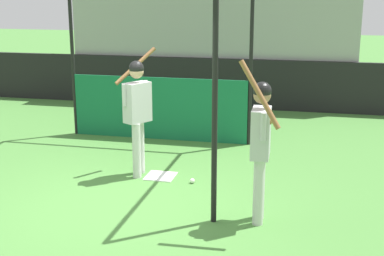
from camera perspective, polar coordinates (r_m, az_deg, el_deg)
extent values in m
plane|color=#477F38|center=(7.35, -8.39, -8.16)|extent=(60.00, 60.00, 0.00)
cube|color=black|center=(13.20, 1.71, 4.86)|extent=(24.00, 0.12, 1.21)
cube|color=#9E9E99|center=(14.71, 3.02, 9.08)|extent=(7.05, 3.20, 2.86)
cube|color=maroon|center=(14.33, -8.86, 8.09)|extent=(0.45, 0.40, 0.10)
cube|color=maroon|center=(14.47, -8.63, 9.08)|extent=(0.45, 0.06, 0.40)
cube|color=maroon|center=(14.13, -6.76, 8.08)|extent=(0.45, 0.40, 0.10)
cube|color=maroon|center=(14.28, -6.55, 9.08)|extent=(0.45, 0.06, 0.40)
cube|color=maroon|center=(13.96, -4.61, 8.05)|extent=(0.45, 0.40, 0.10)
cube|color=maroon|center=(14.10, -4.41, 9.06)|extent=(0.45, 0.06, 0.40)
cube|color=maroon|center=(13.80, -2.42, 8.01)|extent=(0.45, 0.40, 0.10)
cube|color=maroon|center=(13.95, -2.23, 9.03)|extent=(0.45, 0.06, 0.40)
cube|color=maroon|center=(13.67, -0.17, 7.96)|extent=(0.45, 0.40, 0.10)
cube|color=maroon|center=(13.82, 0.00, 8.99)|extent=(0.45, 0.06, 0.40)
cube|color=maroon|center=(13.55, 2.12, 7.90)|extent=(0.45, 0.40, 0.10)
cube|color=maroon|center=(13.71, 2.27, 8.93)|extent=(0.45, 0.06, 0.40)
cube|color=maroon|center=(13.46, 4.44, 7.82)|extent=(0.45, 0.40, 0.10)
cube|color=maroon|center=(13.61, 4.57, 8.86)|extent=(0.45, 0.06, 0.40)
cube|color=maroon|center=(13.39, 6.78, 7.72)|extent=(0.45, 0.40, 0.10)
cube|color=maroon|center=(13.54, 6.90, 8.78)|extent=(0.45, 0.06, 0.40)
cube|color=maroon|center=(13.34, 9.15, 7.62)|extent=(0.45, 0.40, 0.10)
cube|color=maroon|center=(13.50, 9.25, 8.67)|extent=(0.45, 0.06, 0.40)
cube|color=maroon|center=(13.32, 11.53, 7.50)|extent=(0.45, 0.40, 0.10)
cube|color=maroon|center=(13.47, 11.61, 8.56)|extent=(0.45, 0.06, 0.40)
cube|color=maroon|center=(13.31, 13.91, 7.37)|extent=(0.45, 0.40, 0.10)
cube|color=maroon|center=(13.47, 13.97, 8.43)|extent=(0.45, 0.06, 0.40)
cube|color=maroon|center=(15.03, -7.78, 9.96)|extent=(0.45, 0.40, 0.10)
cube|color=maroon|center=(15.18, -7.57, 10.88)|extent=(0.45, 0.06, 0.40)
cube|color=maroon|center=(14.85, -5.76, 9.96)|extent=(0.45, 0.40, 0.10)
cube|color=maroon|center=(15.00, -5.56, 10.89)|extent=(0.45, 0.06, 0.40)
cube|color=maroon|center=(14.68, -3.70, 9.95)|extent=(0.45, 0.40, 0.10)
cube|color=maroon|center=(14.84, -3.51, 10.89)|extent=(0.45, 0.06, 0.40)
cube|color=maroon|center=(14.53, -1.59, 9.93)|extent=(0.45, 0.40, 0.10)
cube|color=maroon|center=(14.69, -1.41, 10.88)|extent=(0.45, 0.06, 0.40)
cube|color=maroon|center=(14.41, 0.56, 9.89)|extent=(0.45, 0.40, 0.10)
cube|color=maroon|center=(14.56, 0.72, 10.85)|extent=(0.45, 0.06, 0.40)
cube|color=maroon|center=(14.30, 2.75, 9.84)|extent=(0.45, 0.40, 0.10)
cube|color=maroon|center=(14.46, 2.89, 10.81)|extent=(0.45, 0.06, 0.40)
cube|color=maroon|center=(14.21, 4.96, 9.78)|extent=(0.45, 0.40, 0.10)
cube|color=maroon|center=(14.37, 5.09, 10.75)|extent=(0.45, 0.06, 0.40)
cube|color=maroon|center=(14.14, 7.20, 9.70)|extent=(0.45, 0.40, 0.10)
cube|color=maroon|center=(14.30, 7.31, 10.67)|extent=(0.45, 0.06, 0.40)
cube|color=maroon|center=(14.10, 9.46, 9.60)|extent=(0.45, 0.40, 0.10)
cube|color=maroon|center=(14.26, 9.54, 10.58)|extent=(0.45, 0.06, 0.40)
cube|color=maroon|center=(14.07, 11.72, 9.49)|extent=(0.45, 0.40, 0.10)
cube|color=maroon|center=(14.24, 11.79, 10.47)|extent=(0.45, 0.06, 0.40)
cube|color=maroon|center=(14.07, 13.99, 9.36)|extent=(0.45, 0.40, 0.10)
cube|color=maroon|center=(14.23, 14.04, 10.35)|extent=(0.45, 0.06, 0.40)
cube|color=maroon|center=(15.76, -6.79, 11.65)|extent=(0.45, 0.40, 0.10)
cube|color=maroon|center=(15.92, -6.59, 12.51)|extent=(0.45, 0.06, 0.40)
cube|color=maroon|center=(15.58, -4.84, 11.67)|extent=(0.45, 0.40, 0.10)
cube|color=maroon|center=(15.74, -4.66, 12.54)|extent=(0.45, 0.06, 0.40)
cube|color=maroon|center=(15.42, -2.85, 11.67)|extent=(0.45, 0.40, 0.10)
cube|color=maroon|center=(15.59, -2.68, 12.55)|extent=(0.45, 0.06, 0.40)
cube|color=maroon|center=(15.28, -0.83, 11.66)|extent=(0.45, 0.40, 0.10)
cube|color=maroon|center=(15.45, -0.67, 12.55)|extent=(0.45, 0.06, 0.40)
cube|color=maroon|center=(15.16, 1.23, 11.64)|extent=(0.45, 0.40, 0.10)
cube|color=maroon|center=(15.33, 1.38, 12.53)|extent=(0.45, 0.06, 0.40)
cube|color=maroon|center=(15.06, 3.33, 11.60)|extent=(0.45, 0.40, 0.10)
cube|color=maroon|center=(15.22, 3.46, 12.49)|extent=(0.45, 0.06, 0.40)
cube|color=maroon|center=(14.97, 5.44, 11.54)|extent=(0.45, 0.40, 0.10)
cube|color=maroon|center=(15.14, 5.56, 12.44)|extent=(0.45, 0.06, 0.40)
cube|color=maroon|center=(14.91, 7.58, 11.47)|extent=(0.45, 0.40, 0.10)
cube|color=maroon|center=(15.08, 7.68, 12.37)|extent=(0.45, 0.06, 0.40)
cube|color=maroon|center=(14.87, 9.73, 11.38)|extent=(0.45, 0.40, 0.10)
cube|color=maroon|center=(15.04, 9.81, 12.29)|extent=(0.45, 0.06, 0.40)
cube|color=maroon|center=(14.84, 11.89, 11.28)|extent=(0.45, 0.40, 0.10)
cube|color=maroon|center=(15.01, 11.95, 12.19)|extent=(0.45, 0.06, 0.40)
cube|color=maroon|center=(14.84, 14.05, 11.16)|extent=(0.45, 0.40, 0.10)
cube|color=maroon|center=(15.01, 14.10, 12.07)|extent=(0.45, 0.06, 0.40)
cube|color=maroon|center=(16.50, -5.87, 13.19)|extent=(0.45, 0.40, 0.10)
cube|color=maroon|center=(16.33, -4.00, 13.22)|extent=(0.45, 0.40, 0.10)
cube|color=maroon|center=(16.18, -2.08, 13.23)|extent=(0.45, 0.40, 0.10)
cube|color=maroon|center=(16.04, -0.13, 13.23)|extent=(0.45, 0.40, 0.10)
cube|color=maroon|center=(15.93, 1.85, 13.21)|extent=(0.45, 0.40, 0.10)
cube|color=maroon|center=(15.83, 3.85, 13.18)|extent=(0.45, 0.40, 0.10)
cube|color=maroon|center=(15.75, 5.88, 13.13)|extent=(0.45, 0.40, 0.10)
cube|color=maroon|center=(15.69, 7.92, 13.07)|extent=(0.45, 0.40, 0.10)
cube|color=maroon|center=(15.65, 9.98, 12.98)|extent=(0.45, 0.40, 0.10)
cube|color=maroon|center=(15.63, 12.04, 12.89)|extent=(0.45, 0.40, 0.10)
cube|color=maroon|center=(15.63, 14.11, 12.77)|extent=(0.45, 0.40, 0.10)
cylinder|color=black|center=(6.37, 2.43, 1.66)|extent=(0.07, 0.07, 2.80)
cylinder|color=black|center=(10.79, -12.58, 6.63)|extent=(0.07, 0.07, 2.80)
cylinder|color=black|center=(9.82, 6.28, 6.14)|extent=(0.07, 0.07, 2.80)
cube|color=#14663D|center=(10.29, -3.56, 2.08)|extent=(3.42, 0.03, 1.21)
cube|color=white|center=(8.36, -3.37, -5.14)|extent=(0.44, 0.44, 0.02)
cylinder|color=silver|center=(8.23, -5.93, -2.43)|extent=(0.18, 0.18, 0.86)
cylinder|color=silver|center=(8.43, -5.53, -2.00)|extent=(0.18, 0.18, 0.86)
cube|color=#B7B7B7|center=(8.15, -5.85, 2.74)|extent=(0.39, 0.46, 0.61)
sphere|color=tan|center=(8.06, -5.94, 6.02)|extent=(0.21, 0.21, 0.21)
sphere|color=black|center=(8.06, -5.95, 6.36)|extent=(0.23, 0.23, 0.23)
cylinder|color=#B7B7B7|center=(8.01, -7.22, 3.50)|extent=(0.10, 0.10, 0.33)
cylinder|color=#B7B7B7|center=(8.29, -4.95, 3.93)|extent=(0.10, 0.10, 0.33)
cylinder|color=brown|center=(8.44, -6.04, 6.61)|extent=(0.52, 0.61, 0.55)
sphere|color=brown|center=(8.18, -4.70, 4.63)|extent=(0.08, 0.08, 0.08)
cylinder|color=silver|center=(6.79, 7.22, -6.23)|extent=(0.13, 0.13, 0.85)
cylinder|color=silver|center=(6.62, 7.10, -6.79)|extent=(0.13, 0.13, 0.85)
cube|color=#B7B7B7|center=(6.48, 7.36, -0.53)|extent=(0.23, 0.42, 0.60)
sphere|color=#A37556|center=(6.38, 7.49, 3.51)|extent=(0.21, 0.21, 0.21)
sphere|color=black|center=(6.37, 7.51, 3.93)|extent=(0.22, 0.22, 0.22)
cylinder|color=#B7B7B7|center=(6.66, 7.87, 1.05)|extent=(0.07, 0.07, 0.33)
cylinder|color=#B7B7B7|center=(6.24, 7.62, 0.14)|extent=(0.07, 0.07, 0.33)
cylinder|color=brown|center=(6.02, 7.23, 3.57)|extent=(0.53, 0.27, 0.75)
sphere|color=brown|center=(6.31, 8.23, 0.72)|extent=(0.08, 0.08, 0.08)
sphere|color=white|center=(8.06, 0.04, -5.65)|extent=(0.07, 0.07, 0.07)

